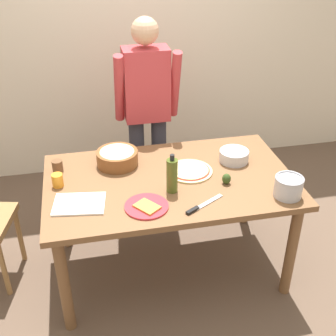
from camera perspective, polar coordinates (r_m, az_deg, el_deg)
The scene contains 15 objects.
ground at distance 3.31m, azimuth 0.18°, elevation -12.56°, with size 8.00×8.00×0.00m, color brown.
wall_back at distance 4.10m, azimuth -4.70°, elevation 17.05°, with size 5.60×0.10×2.60m, color beige.
dining_table at distance 2.89m, azimuth 0.21°, elevation -2.90°, with size 1.60×0.96×0.76m.
person_cook at distance 3.41m, azimuth -2.74°, elevation 7.83°, with size 0.49×0.25×1.62m.
pizza_raw_on_board at distance 2.91m, azimuth 2.82°, elevation -0.35°, with size 0.30×0.30×0.02m.
plate_with_slice at distance 2.58m, azimuth -2.80°, elevation -5.00°, with size 0.26×0.26×0.02m.
popcorn_bowl at distance 2.98m, azimuth -6.60°, elevation 1.51°, with size 0.28×0.28×0.11m.
mixing_bowl_steel at distance 3.05m, azimuth 8.55°, elevation 1.56°, with size 0.20×0.20×0.08m.
olive_oil_bottle at distance 2.66m, azimuth 0.53°, elevation -0.95°, with size 0.07×0.07×0.26m.
steel_pot at distance 2.74m, azimuth 15.36°, elevation -2.33°, with size 0.17×0.17×0.13m.
cup_orange at distance 2.83m, azimuth -14.14°, elevation -1.55°, with size 0.07×0.07×0.09m, color orange.
cup_small_brown at distance 2.98m, azimuth -14.14°, elevation 0.20°, with size 0.07×0.07×0.09m, color brown.
cutting_board_white at distance 2.65m, azimuth -11.44°, elevation -4.58°, with size 0.30×0.22×0.01m, color white.
chef_knife at distance 2.58m, azimuth 4.20°, elevation -5.00°, with size 0.26×0.17×0.02m.
avocado at distance 2.80m, azimuth 7.59°, elevation -1.39°, with size 0.06×0.06×0.07m, color #2D4219.
Camera 1 is at (-0.51, -2.34, 2.28)m, focal length 46.98 mm.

